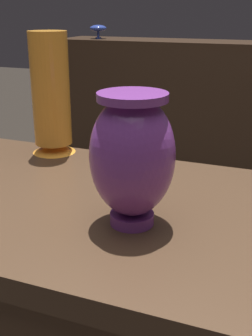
% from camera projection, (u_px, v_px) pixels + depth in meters
% --- Properties ---
extents(back_display_shelf, '(2.60, 0.40, 0.99)m').
position_uv_depth(back_display_shelf, '(240.00, 117.00, 2.96)').
color(back_display_shelf, '#382619').
rests_on(back_display_shelf, ground_plane).
extents(vase_centerpiece, '(0.16, 0.16, 0.26)m').
position_uv_depth(vase_centerpiece, '(132.00, 156.00, 0.80)').
color(vase_centerpiece, '#7A388E').
rests_on(vase_centerpiece, display_plinth).
extents(vase_tall_behind, '(0.13, 0.13, 0.34)m').
position_uv_depth(vase_tall_behind, '(51.00, 96.00, 1.21)').
color(vase_tall_behind, orange).
rests_on(vase_tall_behind, display_plinth).
extents(shelf_vase_far_left, '(0.12, 0.12, 0.10)m').
position_uv_depth(shelf_vase_far_left, '(98.00, 29.00, 3.08)').
color(shelf_vase_far_left, '#2D429E').
rests_on(shelf_vase_far_left, back_display_shelf).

